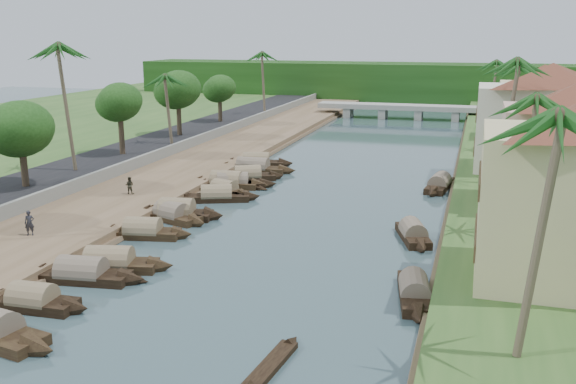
# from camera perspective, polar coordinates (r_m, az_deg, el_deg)

# --- Properties ---
(ground) EXTENTS (220.00, 220.00, 0.00)m
(ground) POSITION_cam_1_polar(r_m,az_deg,el_deg) (41.75, -2.07, -5.77)
(ground) COLOR #374E53
(ground) RESTS_ON ground
(left_bank) EXTENTS (10.00, 180.00, 0.80)m
(left_bank) POSITION_cam_1_polar(r_m,az_deg,el_deg) (65.44, -9.79, 1.67)
(left_bank) COLOR brown
(left_bank) RESTS_ON ground
(right_bank) EXTENTS (16.00, 180.00, 1.20)m
(right_bank) POSITION_cam_1_polar(r_m,az_deg,el_deg) (59.12, 22.29, -0.30)
(right_bank) COLOR #2A4D1F
(right_bank) RESTS_ON ground
(road) EXTENTS (8.00, 180.00, 1.40)m
(road) POSITION_cam_1_polar(r_m,az_deg,el_deg) (69.52, -16.10, 2.30)
(road) COLOR black
(road) RESTS_ON ground
(retaining_wall) EXTENTS (0.40, 180.00, 1.10)m
(retaining_wall) POSITION_cam_1_polar(r_m,az_deg,el_deg) (67.20, -13.04, 2.66)
(retaining_wall) COLOR slate
(retaining_wall) RESTS_ON left_bank
(treeline) EXTENTS (120.00, 14.00, 8.00)m
(treeline) POSITION_cam_1_polar(r_m,az_deg,el_deg) (138.17, 11.46, 9.48)
(treeline) COLOR #183C10
(treeline) RESTS_ON ground
(bridge) EXTENTS (28.00, 4.00, 2.40)m
(bridge) POSITION_cam_1_polar(r_m,az_deg,el_deg) (110.64, 10.01, 7.32)
(bridge) COLOR gray
(bridge) RESTS_ON ground
(building_far) EXTENTS (15.59, 15.59, 10.20)m
(building_far) POSITION_cam_1_polar(r_m,az_deg,el_deg) (65.97, 22.13, 6.23)
(building_far) COLOR beige
(building_far) RESTS_ON right_bank
(building_distant) EXTENTS (12.62, 12.62, 9.20)m
(building_distant) POSITION_cam_1_polar(r_m,az_deg,el_deg) (85.92, 21.61, 7.50)
(building_distant) COLOR #C2B482
(building_distant) RESTS_ON right_bank
(sampan_1) EXTENTS (6.70, 1.89, 2.01)m
(sampan_1) POSITION_cam_1_polar(r_m,az_deg,el_deg) (36.63, -21.72, -9.00)
(sampan_1) COLOR black
(sampan_1) RESTS_ON ground
(sampan_2) EXTENTS (8.30, 3.41, 2.16)m
(sampan_2) POSITION_cam_1_polar(r_m,az_deg,el_deg) (40.88, -15.58, -6.11)
(sampan_2) COLOR black
(sampan_2) RESTS_ON ground
(sampan_3) EXTENTS (8.09, 2.61, 2.15)m
(sampan_3) POSITION_cam_1_polar(r_m,az_deg,el_deg) (39.53, -17.87, -6.98)
(sampan_3) COLOR black
(sampan_3) RESTS_ON ground
(sampan_4) EXTENTS (7.44, 2.92, 2.09)m
(sampan_4) POSITION_cam_1_polar(r_m,az_deg,el_deg) (46.58, -12.76, -3.47)
(sampan_4) COLOR black
(sampan_4) RESTS_ON ground
(sampan_5) EXTENTS (7.82, 3.17, 2.41)m
(sampan_5) POSITION_cam_1_polar(r_m,az_deg,el_deg) (50.77, -9.84, -1.87)
(sampan_5) COLOR black
(sampan_5) RESTS_ON ground
(sampan_6) EXTENTS (7.26, 3.93, 2.14)m
(sampan_6) POSITION_cam_1_polar(r_m,az_deg,el_deg) (50.34, -10.29, -2.03)
(sampan_6) COLOR black
(sampan_6) RESTS_ON ground
(sampan_7) EXTENTS (7.76, 4.37, 2.08)m
(sampan_7) POSITION_cam_1_polar(r_m,az_deg,el_deg) (55.54, -6.37, -0.39)
(sampan_7) COLOR black
(sampan_7) RESTS_ON ground
(sampan_8) EXTENTS (6.39, 3.40, 1.97)m
(sampan_8) POSITION_cam_1_polar(r_m,az_deg,el_deg) (57.46, -5.70, 0.11)
(sampan_8) COLOR black
(sampan_8) RESTS_ON ground
(sampan_9) EXTENTS (8.52, 4.12, 2.14)m
(sampan_9) POSITION_cam_1_polar(r_m,az_deg,el_deg) (60.26, -4.92, 0.78)
(sampan_9) COLOR black
(sampan_9) RESTS_ON ground
(sampan_10) EXTENTS (8.53, 2.41, 2.31)m
(sampan_10) POSITION_cam_1_polar(r_m,az_deg,el_deg) (60.48, -5.47, 0.83)
(sampan_10) COLOR black
(sampan_10) RESTS_ON ground
(sampan_11) EXTENTS (7.42, 4.98, 2.17)m
(sampan_11) POSITION_cam_1_polar(r_m,az_deg,el_deg) (63.09, -3.62, 1.41)
(sampan_11) COLOR black
(sampan_11) RESTS_ON ground
(sampan_12) EXTENTS (9.53, 2.13, 2.25)m
(sampan_12) POSITION_cam_1_polar(r_m,az_deg,el_deg) (67.04, -3.13, 2.16)
(sampan_12) COLOR black
(sampan_12) RESTS_ON ground
(sampan_13) EXTENTS (8.50, 3.89, 2.27)m
(sampan_13) POSITION_cam_1_polar(r_m,az_deg,el_deg) (69.82, -2.86, 2.64)
(sampan_13) COLOR black
(sampan_13) RESTS_ON ground
(sampan_14) EXTENTS (2.72, 7.88, 1.92)m
(sampan_14) POSITION_cam_1_polar(r_m,az_deg,el_deg) (35.99, 11.18, -8.65)
(sampan_14) COLOR black
(sampan_14) RESTS_ON ground
(sampan_15) EXTENTS (3.55, 7.11, 1.92)m
(sampan_15) POSITION_cam_1_polar(r_m,az_deg,el_deg) (45.87, 11.06, -3.66)
(sampan_15) COLOR black
(sampan_15) RESTS_ON ground
(sampan_16) EXTENTS (2.63, 8.47, 2.06)m
(sampan_16) POSITION_cam_1_polar(r_m,az_deg,el_deg) (61.24, 13.32, 0.67)
(sampan_16) COLOR black
(sampan_16) RESTS_ON ground
(canoe_0) EXTENTS (1.45, 6.11, 0.80)m
(canoe_0) POSITION_cam_1_polar(r_m,az_deg,el_deg) (28.67, -1.58, -15.23)
(canoe_0) COLOR black
(canoe_0) RESTS_ON ground
(canoe_1) EXTENTS (4.56, 1.08, 0.73)m
(canoe_1) POSITION_cam_1_polar(r_m,az_deg,el_deg) (39.20, -15.31, -7.46)
(canoe_1) COLOR black
(canoe_1) RESTS_ON ground
(canoe_2) EXTENTS (4.92, 1.71, 0.71)m
(canoe_2) POSITION_cam_1_polar(r_m,az_deg,el_deg) (60.09, -3.80, 0.46)
(canoe_2) COLOR black
(canoe_2) RESTS_ON ground
(palm_0) EXTENTS (3.20, 3.20, 11.50)m
(palm_0) POSITION_cam_1_polar(r_m,az_deg,el_deg) (25.87, 21.78, 5.96)
(palm_0) COLOR brown
(palm_0) RESTS_ON ground
(palm_1) EXTENTS (3.20, 3.20, 10.52)m
(palm_1) POSITION_cam_1_polar(r_m,az_deg,el_deg) (43.25, 21.14, 7.57)
(palm_1) COLOR brown
(palm_1) RESTS_ON ground
(palm_2) EXTENTS (3.20, 3.20, 12.19)m
(palm_2) POSITION_cam_1_polar(r_m,az_deg,el_deg) (58.29, 19.24, 10.73)
(palm_2) COLOR brown
(palm_2) RESTS_ON ground
(palm_3) EXTENTS (3.20, 3.20, 10.95)m
(palm_3) POSITION_cam_1_polar(r_m,az_deg,el_deg) (75.20, 19.46, 10.35)
(palm_3) COLOR brown
(palm_3) RESTS_ON ground
(palm_5) EXTENTS (3.20, 3.20, 13.17)m
(palm_5) POSITION_cam_1_polar(r_m,az_deg,el_deg) (63.20, -19.29, 11.95)
(palm_5) COLOR brown
(palm_5) RESTS_ON ground
(palm_6) EXTENTS (3.20, 3.20, 9.46)m
(palm_6) POSITION_cam_1_polar(r_m,az_deg,el_deg) (76.29, -10.62, 9.99)
(palm_6) COLOR brown
(palm_6) RESTS_ON ground
(palm_7) EXTENTS (3.20, 3.20, 10.64)m
(palm_7) POSITION_cam_1_polar(r_m,az_deg,el_deg) (93.79, 17.73, 10.86)
(palm_7) COLOR brown
(palm_7) RESTS_ON ground
(palm_8) EXTENTS (3.20, 3.20, 11.19)m
(palm_8) POSITION_cam_1_polar(r_m,az_deg,el_deg) (103.31, -2.18, 12.11)
(palm_8) COLOR brown
(palm_8) RESTS_ON ground
(tree_2) EXTENTS (5.39, 5.39, 7.08)m
(tree_2) POSITION_cam_1_polar(r_m,az_deg,el_deg) (58.27, -22.69, 5.10)
(tree_2) COLOR #4E3D2C
(tree_2) RESTS_ON ground
(tree_3) EXTENTS (4.59, 4.59, 7.43)m
(tree_3) POSITION_cam_1_polar(r_m,az_deg,el_deg) (70.95, -14.75, 7.63)
(tree_3) COLOR #4E3D2C
(tree_3) RESTS_ON ground
(tree_4) EXTENTS (5.48, 5.48, 7.96)m
(tree_4) POSITION_cam_1_polar(r_m,az_deg,el_deg) (83.09, -9.76, 8.87)
(tree_4) COLOR #4E3D2C
(tree_4) RESTS_ON ground
(tree_5) EXTENTS (4.43, 4.43, 6.59)m
(tree_5) POSITION_cam_1_polar(r_m,az_deg,el_deg) (95.53, -6.10, 9.06)
(tree_5) COLOR #4E3D2C
(tree_5) RESTS_ON ground
(person_near) EXTENTS (0.74, 0.65, 1.71)m
(person_near) POSITION_cam_1_polar(r_m,az_deg,el_deg) (46.56, -22.00, -2.57)
(person_near) COLOR #26262D
(person_near) RESTS_ON left_bank
(person_far) EXTENTS (0.81, 0.69, 1.48)m
(person_far) POSITION_cam_1_polar(r_m,az_deg,el_deg) (55.94, -13.91, 0.58)
(person_far) COLOR #2D2C1F
(person_far) RESTS_ON left_bank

